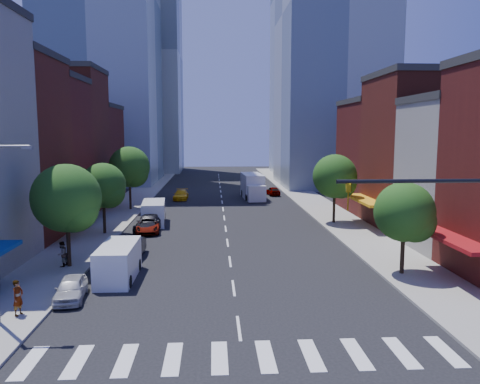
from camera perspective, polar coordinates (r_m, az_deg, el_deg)
The scene contains 28 objects.
ground at distance 24.08m, azimuth -0.14°, elevation -16.26°, with size 220.00×220.00×0.00m, color black.
sidewalk_left at distance 63.78m, azimuth -13.46°, elevation -1.51°, with size 5.00×120.00×0.15m, color gray.
sidewalk_right at distance 64.25m, azimuth 9.06°, elevation -1.34°, with size 5.00×120.00×0.15m, color gray.
crosswalk at distance 21.37m, azimuth 0.33°, elevation -19.46°, with size 19.00×3.00×0.01m, color silver.
bldg_left_3 at distance 54.78m, azimuth -24.55°, elevation 4.42°, with size 12.00×8.00×15.00m, color #581916.
bldg_left_4 at distance 62.75m, azimuth -21.80°, elevation 5.76°, with size 12.00×9.00×17.00m, color #571E14.
bldg_left_5 at distance 71.89m, azimuth -19.33°, elevation 4.40°, with size 12.00×10.00×13.00m, color #581916.
bldg_right_2 at distance 51.16m, azimuth 22.50°, elevation 4.37°, with size 12.00×10.00×15.00m, color #571E14.
bldg_right_3 at distance 60.36m, azimuth 18.34°, elevation 3.96°, with size 12.00×10.00×13.00m, color #581916.
tower_ne at distance 89.04m, azimuth 11.29°, elevation 20.39°, with size 18.00×20.00×60.00m, color #9EA5AD.
tower_far_w at distance 119.66m, azimuth -11.79°, elevation 15.99°, with size 18.00×18.00×56.00m, color #9EA5AD.
tree_left_near at distance 34.81m, azimuth -20.19°, elevation -1.01°, with size 4.80×4.80×7.30m.
tree_left_mid at distance 45.40m, azimuth -16.18°, elevation 0.56°, with size 4.20×4.20×6.65m.
tree_left_far at distance 59.01m, azimuth -13.20°, elevation 2.81°, with size 5.00×5.00×7.75m.
tree_right_near at distance 33.06m, azimuth 19.68°, elevation -2.59°, with size 4.00×4.00×6.20m.
tree_right_far at distance 49.89m, azimuth 11.67°, elevation 1.67°, with size 4.60×4.60×7.20m.
parked_car_front at distance 29.24m, azimuth -19.91°, elevation -11.00°, with size 1.57×3.89×1.33m, color #B5B6BB.
parked_car_second at distance 37.25m, azimuth -13.01°, elevation -6.71°, with size 1.54×4.41×1.45m, color black.
parked_car_third at distance 46.07m, azimuth -11.11°, elevation -4.06°, with size 2.18×4.73×1.32m, color #999999.
parked_car_rear at distance 46.81m, azimuth -11.03°, elevation -3.72°, with size 2.21×5.43×1.58m, color black.
cargo_van_near at distance 32.01m, azimuth -14.66°, elevation -8.29°, with size 2.25×5.47×2.33m.
cargo_van_far at distance 49.95m, azimuth -10.48°, elevation -2.54°, with size 2.73×5.85×2.42m.
taxi at distance 67.58m, azimuth -7.22°, elevation -0.35°, with size 1.95×4.79×1.39m, color yellow.
traffic_car_oncoming at distance 74.68m, azimuth 1.34°, elevation 0.52°, with size 1.71×4.89×1.61m, color black.
traffic_car_far at distance 71.85m, azimuth 4.05°, elevation 0.12°, with size 1.58×3.92×1.34m, color #999999.
box_truck at distance 68.10m, azimuth 1.57°, elevation 0.60°, with size 3.14×8.96×3.56m.
pedestrian_near at distance 27.45m, azimuth -25.45°, elevation -11.55°, with size 0.68×0.45×1.87m, color #999999.
pedestrian_far at distance 35.70m, azimuth -20.89°, elevation -7.09°, with size 0.88×0.68×1.80m, color #999999.
Camera 1 is at (-1.21, -22.04, 9.63)m, focal length 35.00 mm.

